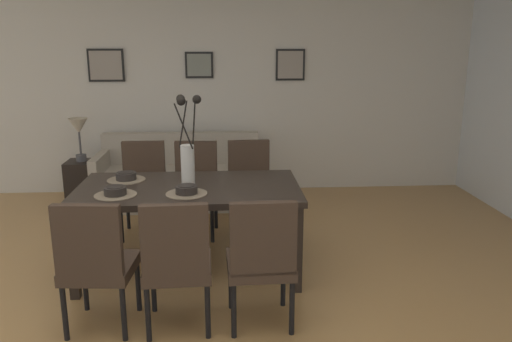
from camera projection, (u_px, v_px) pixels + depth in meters
ground_plane at (160, 318)px, 3.50m from camera, size 9.00×9.00×0.00m
back_wall_panel at (187, 90)px, 6.33m from camera, size 9.00×0.10×2.60m
dining_table at (189, 195)px, 4.10m from camera, size 1.80×0.98×0.74m
dining_chair_near_left at (96, 260)px, 3.23m from camera, size 0.47×0.47×0.92m
dining_chair_near_right at (143, 184)px, 4.99m from camera, size 0.45×0.45×0.92m
dining_chair_far_left at (177, 259)px, 3.24m from camera, size 0.46×0.46×0.92m
dining_chair_far_right at (195, 184)px, 5.00m from camera, size 0.47×0.47×0.92m
dining_chair_mid_left at (261, 257)px, 3.28m from camera, size 0.45×0.45×0.92m
dining_chair_mid_right at (250, 182)px, 5.05m from camera, size 0.46×0.46×0.92m
centerpiece_vase at (187, 152)px, 4.01m from camera, size 0.21×0.23×0.73m
placemat_near_left at (116, 195)px, 3.83m from camera, size 0.32×0.32×0.01m
bowl_near_left at (115, 190)px, 3.82m from camera, size 0.17×0.17×0.07m
placemat_near_right at (126, 180)px, 4.26m from camera, size 0.32×0.32×0.01m
bowl_near_right at (126, 176)px, 4.25m from camera, size 0.17×0.17×0.07m
placemat_far_left at (187, 194)px, 3.86m from camera, size 0.32×0.32×0.01m
bowl_far_left at (186, 189)px, 3.85m from camera, size 0.17×0.17×0.07m
sofa at (180, 180)px, 6.03m from camera, size 1.92×0.84×0.80m
side_table at (83, 182)px, 5.98m from camera, size 0.36×0.36×0.52m
table_lamp at (79, 130)px, 5.83m from camera, size 0.22×0.22×0.51m
framed_picture_left at (106, 65)px, 6.12m from camera, size 0.44×0.03×0.40m
framed_picture_center at (199, 65)px, 6.19m from camera, size 0.34×0.03×0.32m
framed_picture_right at (290, 65)px, 6.26m from camera, size 0.36×0.03×0.39m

